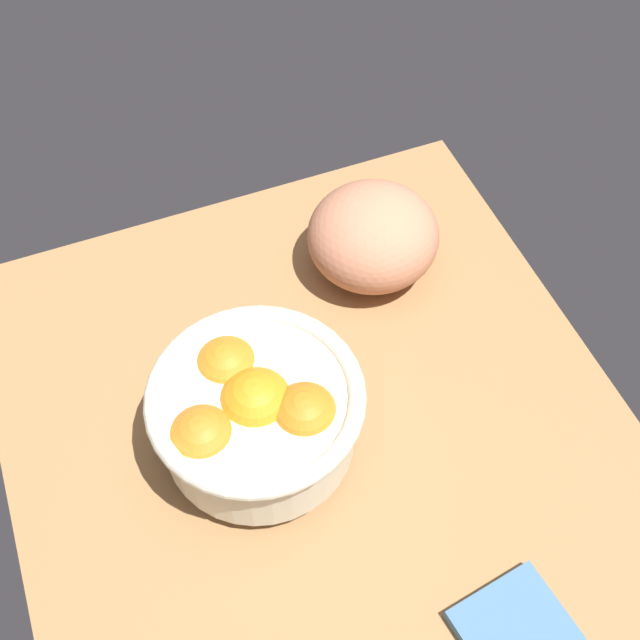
% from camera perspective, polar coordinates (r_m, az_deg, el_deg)
% --- Properties ---
extents(ground_plane, '(0.81, 0.58, 0.03)m').
position_cam_1_polar(ground_plane, '(0.79, 2.38, -13.22)').
color(ground_plane, '#976C41').
extents(fruit_bowl, '(0.19, 0.19, 0.11)m').
position_cam_1_polar(fruit_bowl, '(0.75, -4.41, -6.27)').
color(fruit_bowl, beige).
rests_on(fruit_bowl, ground).
extents(bread_loaf, '(0.15, 0.15, 0.10)m').
position_cam_1_polar(bread_loaf, '(0.88, 3.61, 5.69)').
color(bread_loaf, tan).
rests_on(bread_loaf, ground).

